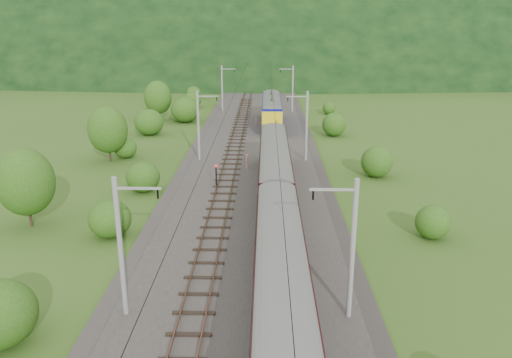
{
  "coord_description": "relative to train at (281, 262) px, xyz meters",
  "views": [
    {
      "loc": [
        1.56,
        -24.1,
        16.0
      ],
      "look_at": [
        0.71,
        17.53,
        2.6
      ],
      "focal_mm": 35.0,
      "sensor_mm": 36.0,
      "label": 1
    }
  ],
  "objects": [
    {
      "name": "mountain_ridge",
      "position": [
        -122.4,
        299.71,
        -3.41
      ],
      "size": [
        336.0,
        280.0,
        132.0
      ],
      "primitive_type": "ellipsoid",
      "color": "black",
      "rests_on": "ground"
    },
    {
      "name": "mountain_main",
      "position": [
        -2.4,
        259.71,
        -3.41
      ],
      "size": [
        504.0,
        360.0,
        244.0
      ],
      "primitive_type": "ellipsoid",
      "color": "black",
      "rests_on": "ground"
    },
    {
      "name": "railbed",
      "position": [
        -2.4,
        9.71,
        -3.26
      ],
      "size": [
        14.0,
        220.0,
        0.3
      ],
      "primitive_type": "cube",
      "color": "#38332D",
      "rests_on": "ground"
    },
    {
      "name": "vegetation_right",
      "position": [
        10.15,
        12.23,
        -2.06
      ],
      "size": [
        6.02,
        104.08,
        3.04
      ],
      "color": "#2C5316",
      "rests_on": "ground"
    },
    {
      "name": "signal",
      "position": [
        -5.7,
        22.17,
        -1.85
      ],
      "size": [
        0.24,
        0.24,
        2.14
      ],
      "color": "black",
      "rests_on": "railbed"
    },
    {
      "name": "track_right",
      "position": [
        0.0,
        9.71,
        -3.04
      ],
      "size": [
        2.4,
        220.0,
        0.27
      ],
      "color": "brown",
      "rests_on": "railbed"
    },
    {
      "name": "train",
      "position": [
        0.0,
        0.0,
        0.0
      ],
      "size": [
        2.86,
        114.1,
        4.98
      ],
      "color": "black",
      "rests_on": "ground"
    },
    {
      "name": "catenary_right",
      "position": [
        3.72,
        31.71,
        1.09
      ],
      "size": [
        2.54,
        192.28,
        8.0
      ],
      "color": "gray",
      "rests_on": "railbed"
    },
    {
      "name": "ground",
      "position": [
        -2.4,
        -0.29,
        -3.41
      ],
      "size": [
        600.0,
        600.0,
        0.0
      ],
      "primitive_type": "plane",
      "color": "#34531A",
      "rests_on": "ground"
    },
    {
      "name": "track_left",
      "position": [
        -4.8,
        9.71,
        -3.04
      ],
      "size": [
        2.4,
        220.0,
        0.27
      ],
      "color": "brown",
      "rests_on": "railbed"
    },
    {
      "name": "overhead_wires",
      "position": [
        -2.4,
        9.71,
        3.69
      ],
      "size": [
        4.83,
        198.0,
        0.03
      ],
      "color": "black",
      "rests_on": "ground"
    },
    {
      "name": "hazard_post_far",
      "position": [
        -2.35,
        51.06,
        -2.44
      ],
      "size": [
        0.14,
        0.14,
        1.35
      ],
      "primitive_type": "cylinder",
      "color": "red",
      "rests_on": "railbed"
    },
    {
      "name": "vegetation_left",
      "position": [
        -16.55,
        20.56,
        -0.67
      ],
      "size": [
        11.01,
        146.49,
        6.97
      ],
      "color": "#2C5316",
      "rests_on": "ground"
    },
    {
      "name": "catenary_left",
      "position": [
        -8.52,
        31.71,
        1.09
      ],
      "size": [
        2.54,
        192.28,
        8.0
      ],
      "color": "gray",
      "rests_on": "railbed"
    },
    {
      "name": "hazard_post_near",
      "position": [
        -2.9,
        28.08,
        -2.29
      ],
      "size": [
        0.17,
        0.17,
        1.63
      ],
      "primitive_type": "cylinder",
      "color": "red",
      "rests_on": "railbed"
    }
  ]
}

